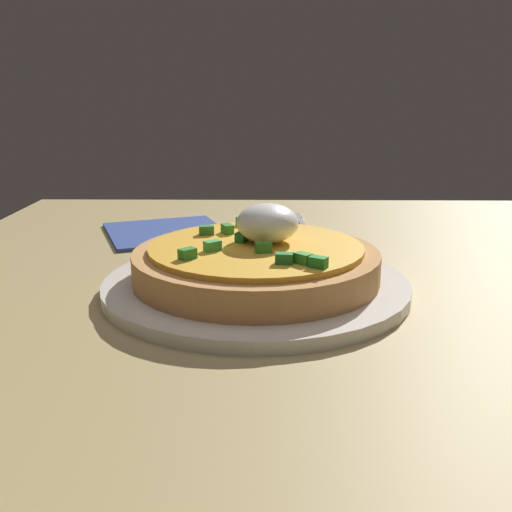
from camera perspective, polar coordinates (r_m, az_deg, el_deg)
dining_table at (r=47.53cm, az=6.51°, el=-6.47°), size 90.57×77.82×3.17cm
plate at (r=49.54cm, az=-0.00°, el=-2.82°), size 25.42×25.42×1.06cm
pizza at (r=48.96cm, az=0.07°, el=-0.37°), size 20.35×20.35×6.17cm
fork at (r=74.40cm, az=4.12°, el=3.29°), size 10.89×1.91×0.50cm
napkin at (r=70.00cm, az=-8.63°, el=2.30°), size 16.97×16.97×0.40cm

